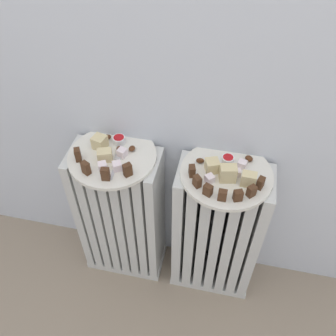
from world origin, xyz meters
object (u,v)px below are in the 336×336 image
object	(u,v)px
radiator_left	(122,216)
plate_left	(112,156)
jam_bowl_left	(119,140)
fork	(115,165)
radiator_right	(216,233)
plate_right	(226,174)
jam_bowl_right	(228,159)

from	to	relation	value
radiator_left	plate_left	xyz separation A→B (m)	(-0.00, 0.00, 0.32)
jam_bowl_left	fork	xyz separation A→B (m)	(0.02, -0.10, -0.01)
jam_bowl_left	fork	bearing A→B (deg)	-79.11
radiator_right	plate_left	bearing A→B (deg)	180.00
radiator_right	jam_bowl_left	distance (m)	0.49
plate_left	plate_right	size ratio (longest dim) A/B	1.00
radiator_left	radiator_right	size ratio (longest dim) A/B	1.00
fork	plate_right	bearing A→B (deg)	6.94
plate_left	fork	xyz separation A→B (m)	(0.02, -0.04, 0.01)
radiator_left	jam_bowl_left	size ratio (longest dim) A/B	15.09
jam_bowl_left	radiator_left	bearing A→B (deg)	-94.96
jam_bowl_right	fork	bearing A→B (deg)	-165.69
jam_bowl_right	plate_right	bearing A→B (deg)	-86.90
plate_left	jam_bowl_left	distance (m)	0.06
radiator_left	jam_bowl_left	world-z (taller)	jam_bowl_left
plate_left	jam_bowl_left	bearing A→B (deg)	85.04
plate_left	jam_bowl_right	world-z (taller)	jam_bowl_right
jam_bowl_right	fork	world-z (taller)	jam_bowl_right
jam_bowl_left	fork	distance (m)	0.10
plate_right	jam_bowl_right	xyz separation A→B (m)	(-0.00, 0.04, 0.02)
plate_left	jam_bowl_right	xyz separation A→B (m)	(0.35, 0.04, 0.02)
radiator_right	plate_left	distance (m)	0.48
jam_bowl_right	fork	xyz separation A→B (m)	(-0.33, -0.08, -0.01)
radiator_right	jam_bowl_left	world-z (taller)	jam_bowl_left
radiator_left	jam_bowl_right	size ratio (longest dim) A/B	16.08
jam_bowl_right	fork	size ratio (longest dim) A/B	0.37
radiator_left	jam_bowl_left	distance (m)	0.34
radiator_left	radiator_right	world-z (taller)	same
radiator_left	plate_left	world-z (taller)	plate_left
radiator_right	jam_bowl_right	size ratio (longest dim) A/B	16.08
radiator_left	fork	distance (m)	0.33
radiator_right	plate_right	world-z (taller)	plate_right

